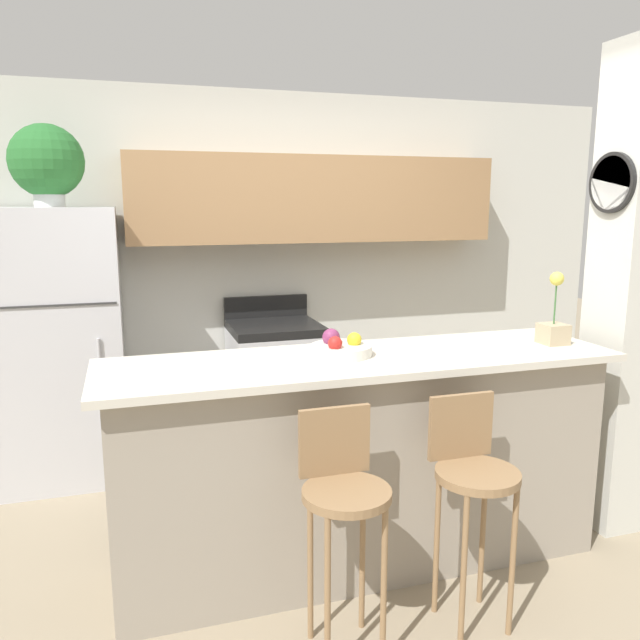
{
  "coord_description": "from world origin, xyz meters",
  "views": [
    {
      "loc": [
        -1.03,
        -2.65,
        1.76
      ],
      "look_at": [
        0.0,
        0.67,
        1.1
      ],
      "focal_mm": 35.0,
      "sensor_mm": 36.0,
      "label": 1
    }
  ],
  "objects_px": {
    "fruit_bowl": "(340,348)",
    "trash_bin": "(165,449)",
    "orchid_vase": "(554,324)",
    "bar_stool_left": "(343,496)",
    "refrigerator": "(61,345)",
    "stove_range": "(275,384)",
    "bar_stool_right": "(472,477)",
    "potted_plant_on_fridge": "(47,162)"
  },
  "relations": [
    {
      "from": "potted_plant_on_fridge",
      "to": "bar_stool_right",
      "type": "bearing_deg",
      "value": -49.92
    },
    {
      "from": "potted_plant_on_fridge",
      "to": "fruit_bowl",
      "type": "height_order",
      "value": "potted_plant_on_fridge"
    },
    {
      "from": "bar_stool_left",
      "to": "fruit_bowl",
      "type": "distance_m",
      "value": 0.76
    },
    {
      "from": "bar_stool_left",
      "to": "trash_bin",
      "type": "xyz_separation_m",
      "value": [
        -0.58,
        1.81,
        -0.45
      ]
    },
    {
      "from": "bar_stool_right",
      "to": "trash_bin",
      "type": "bearing_deg",
      "value": 122.25
    },
    {
      "from": "orchid_vase",
      "to": "trash_bin",
      "type": "xyz_separation_m",
      "value": [
        -1.88,
        1.31,
        -0.96
      ]
    },
    {
      "from": "stove_range",
      "to": "bar_stool_left",
      "type": "bearing_deg",
      "value": -96.25
    },
    {
      "from": "bar_stool_right",
      "to": "potted_plant_on_fridge",
      "type": "xyz_separation_m",
      "value": [
        -1.74,
        2.07,
        1.35
      ]
    },
    {
      "from": "refrigerator",
      "to": "bar_stool_left",
      "type": "relative_size",
      "value": 1.79
    },
    {
      "from": "refrigerator",
      "to": "potted_plant_on_fridge",
      "type": "xyz_separation_m",
      "value": [
        -0.0,
        0.0,
        1.13
      ]
    },
    {
      "from": "refrigerator",
      "to": "orchid_vase",
      "type": "distance_m",
      "value": 2.95
    },
    {
      "from": "trash_bin",
      "to": "potted_plant_on_fridge",
      "type": "bearing_deg",
      "value": 156.77
    },
    {
      "from": "trash_bin",
      "to": "bar_stool_left",
      "type": "bearing_deg",
      "value": -72.29
    },
    {
      "from": "bar_stool_left",
      "to": "trash_bin",
      "type": "bearing_deg",
      "value": 107.71
    },
    {
      "from": "stove_range",
      "to": "potted_plant_on_fridge",
      "type": "height_order",
      "value": "potted_plant_on_fridge"
    },
    {
      "from": "bar_stool_left",
      "to": "bar_stool_right",
      "type": "relative_size",
      "value": 1.0
    },
    {
      "from": "potted_plant_on_fridge",
      "to": "fruit_bowl",
      "type": "distance_m",
      "value": 2.21
    },
    {
      "from": "refrigerator",
      "to": "orchid_vase",
      "type": "height_order",
      "value": "refrigerator"
    },
    {
      "from": "stove_range",
      "to": "bar_stool_left",
      "type": "height_order",
      "value": "stove_range"
    },
    {
      "from": "bar_stool_right",
      "to": "potted_plant_on_fridge",
      "type": "distance_m",
      "value": 3.02
    },
    {
      "from": "refrigerator",
      "to": "orchid_vase",
      "type": "relative_size",
      "value": 4.7
    },
    {
      "from": "fruit_bowl",
      "to": "trash_bin",
      "type": "xyz_separation_m",
      "value": [
        -0.77,
        1.22,
        -0.9
      ]
    },
    {
      "from": "bar_stool_left",
      "to": "bar_stool_right",
      "type": "distance_m",
      "value": 0.56
    },
    {
      "from": "stove_range",
      "to": "fruit_bowl",
      "type": "xyz_separation_m",
      "value": [
        -0.04,
        -1.55,
        0.62
      ]
    },
    {
      "from": "refrigerator",
      "to": "trash_bin",
      "type": "height_order",
      "value": "refrigerator"
    },
    {
      "from": "bar_stool_right",
      "to": "potted_plant_on_fridge",
      "type": "height_order",
      "value": "potted_plant_on_fridge"
    },
    {
      "from": "stove_range",
      "to": "trash_bin",
      "type": "distance_m",
      "value": 0.92
    },
    {
      "from": "bar_stool_left",
      "to": "stove_range",
      "type": "bearing_deg",
      "value": 83.75
    },
    {
      "from": "bar_stool_left",
      "to": "bar_stool_right",
      "type": "bearing_deg",
      "value": 0.0
    },
    {
      "from": "fruit_bowl",
      "to": "trash_bin",
      "type": "height_order",
      "value": "fruit_bowl"
    },
    {
      "from": "refrigerator",
      "to": "trash_bin",
      "type": "distance_m",
      "value": 0.94
    },
    {
      "from": "refrigerator",
      "to": "fruit_bowl",
      "type": "relative_size",
      "value": 5.95
    },
    {
      "from": "stove_range",
      "to": "bar_stool_right",
      "type": "height_order",
      "value": "stove_range"
    },
    {
      "from": "stove_range",
      "to": "bar_stool_left",
      "type": "relative_size",
      "value": 1.11
    },
    {
      "from": "orchid_vase",
      "to": "fruit_bowl",
      "type": "bearing_deg",
      "value": 175.4
    },
    {
      "from": "bar_stool_left",
      "to": "fruit_bowl",
      "type": "relative_size",
      "value": 3.33
    },
    {
      "from": "refrigerator",
      "to": "bar_stool_right",
      "type": "distance_m",
      "value": 2.71
    },
    {
      "from": "refrigerator",
      "to": "bar_stool_left",
      "type": "distance_m",
      "value": 2.39
    },
    {
      "from": "refrigerator",
      "to": "stove_range",
      "type": "height_order",
      "value": "refrigerator"
    },
    {
      "from": "fruit_bowl",
      "to": "bar_stool_left",
      "type": "bearing_deg",
      "value": -107.83
    },
    {
      "from": "refrigerator",
      "to": "trash_bin",
      "type": "xyz_separation_m",
      "value": [
        0.6,
        -0.26,
        -0.68
      ]
    },
    {
      "from": "stove_range",
      "to": "bar_stool_right",
      "type": "relative_size",
      "value": 1.11
    }
  ]
}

